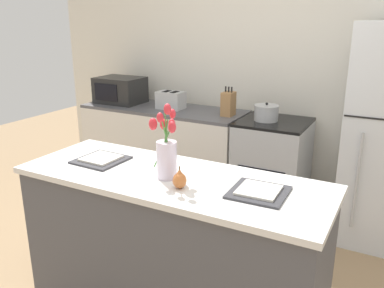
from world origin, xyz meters
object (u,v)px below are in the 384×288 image
at_px(pear_figurine, 180,180).
at_px(microwave, 120,90).
at_px(plate_setting_left, 101,159).
at_px(toaster, 171,100).
at_px(flower_vase, 166,152).
at_px(plate_setting_right, 259,192).
at_px(cooking_pot, 266,113).
at_px(stove_range, 271,168).
at_px(knife_block, 228,104).

bearing_deg(pear_figurine, microwave, 135.08).
xyz_separation_m(plate_setting_left, toaster, (-0.45, 1.59, 0.05)).
relative_size(flower_vase, plate_setting_right, 1.47).
distance_m(plate_setting_right, cooking_pot, 1.64).
xyz_separation_m(stove_range, flower_vase, (-0.11, -1.63, 0.62)).
bearing_deg(plate_setting_right, microwave, 143.05).
bearing_deg(cooking_pot, plate_setting_left, -109.18).
height_order(plate_setting_right, toaster, toaster).
bearing_deg(plate_setting_left, toaster, 105.96).
bearing_deg(toaster, plate_setting_left, -74.04).
bearing_deg(flower_vase, plate_setting_right, 4.51).
relative_size(toaster, microwave, 0.58).
bearing_deg(knife_block, plate_setting_right, -61.55).
height_order(microwave, knife_block, same).
relative_size(microwave, knife_block, 1.78).
bearing_deg(pear_figurine, knife_block, 105.34).
xyz_separation_m(stove_range, cooking_pot, (-0.07, -0.02, 0.52)).
relative_size(plate_setting_right, toaster, 1.04).
xyz_separation_m(flower_vase, cooking_pot, (0.04, 1.61, -0.10)).
distance_m(flower_vase, plate_setting_right, 0.54).
bearing_deg(knife_block, toaster, 179.60).
height_order(plate_setting_left, toaster, toaster).
xyz_separation_m(plate_setting_right, cooking_pot, (-0.48, 1.57, 0.04)).
bearing_deg(cooking_pot, flower_vase, -91.35).
bearing_deg(microwave, pear_figurine, -44.92).
xyz_separation_m(flower_vase, knife_block, (-0.34, 1.62, -0.06)).
relative_size(pear_figurine, plate_setting_left, 0.42).
bearing_deg(flower_vase, knife_block, 101.67).
bearing_deg(stove_range, knife_block, -178.96).
distance_m(plate_setting_left, cooking_pot, 1.66).
height_order(cooking_pot, knife_block, knife_block).
bearing_deg(stove_range, flower_vase, -93.77).
relative_size(plate_setting_right, microwave, 0.61).
bearing_deg(cooking_pot, stove_range, 18.92).
xyz_separation_m(stove_range, toaster, (-1.07, -0.00, 0.54)).
relative_size(plate_setting_left, plate_setting_right, 1.00).
distance_m(toaster, knife_block, 0.63).
height_order(plate_setting_left, cooking_pot, cooking_pot).
height_order(pear_figurine, microwave, microwave).
distance_m(stove_range, plate_setting_right, 1.71).
distance_m(cooking_pot, knife_block, 0.38).
bearing_deg(plate_setting_left, microwave, 124.30).
relative_size(pear_figurine, toaster, 0.43).
distance_m(pear_figurine, microwave, 2.44).
bearing_deg(plate_setting_left, plate_setting_right, 0.00).
xyz_separation_m(toaster, knife_block, (0.63, -0.00, 0.03)).
distance_m(pear_figurine, knife_block, 1.78).
height_order(stove_range, plate_setting_left, plate_setting_left).
xyz_separation_m(stove_range, knife_block, (-0.44, -0.01, 0.56)).
height_order(stove_range, knife_block, knife_block).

